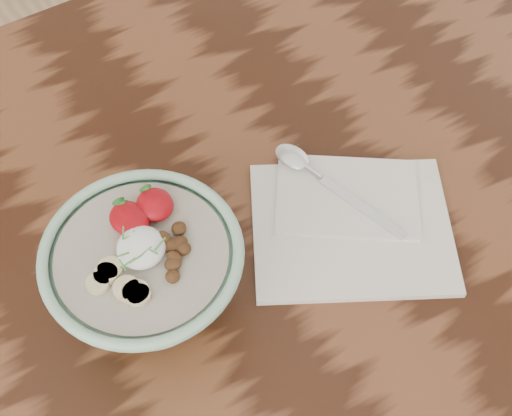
{
  "coord_description": "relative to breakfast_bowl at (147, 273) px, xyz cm",
  "views": [
    {
      "loc": [
        -16.81,
        -42.19,
        147.08
      ],
      "look_at": [
        3.59,
        -8.27,
        87.02
      ],
      "focal_mm": 50.0,
      "sensor_mm": 36.0,
      "label": 1
    }
  ],
  "objects": [
    {
      "name": "breakfast_bowl",
      "position": [
        0.0,
        0.0,
        0.0
      ],
      "size": [
        20.44,
        20.44,
        13.28
      ],
      "rotation": [
        0.0,
        0.0,
        -0.31
      ],
      "color": "#95C8A8",
      "rests_on": "table"
    },
    {
      "name": "table",
      "position": [
        8.55,
        6.49,
        -16.21
      ],
      "size": [
        160.0,
        90.0,
        75.0
      ],
      "color": "black",
      "rests_on": "ground"
    },
    {
      "name": "spoon",
      "position": [
        24.16,
        5.52,
        -5.05
      ],
      "size": [
        7.8,
        19.34,
        1.02
      ],
      "rotation": [
        0.0,
        0.0,
        0.29
      ],
      "color": "silver",
      "rests_on": "napkin"
    },
    {
      "name": "napkin",
      "position": [
        24.7,
        -2.73,
        -6.31
      ],
      "size": [
        29.51,
        27.72,
        1.44
      ],
      "rotation": [
        0.0,
        0.0,
        -0.5
      ],
      "color": "white",
      "rests_on": "table"
    }
  ]
}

